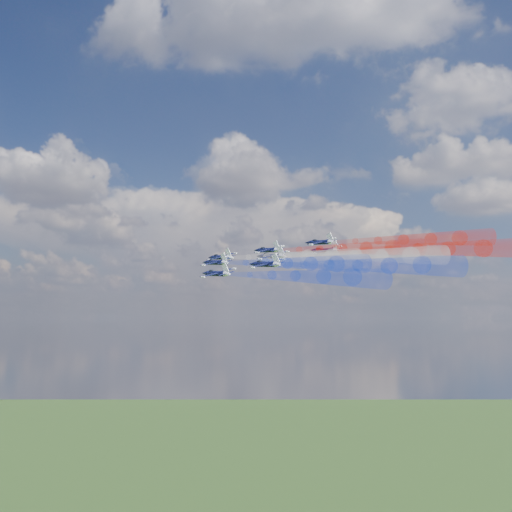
# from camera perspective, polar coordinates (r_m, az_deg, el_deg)

# --- Properties ---
(jet_lead) EXTENTS (15.81, 15.65, 6.62)m
(jet_lead) POSITION_cam_1_polar(r_m,az_deg,el_deg) (174.82, -3.34, -0.12)
(jet_lead) COLOR black
(trail_lead) EXTENTS (38.67, 34.26, 8.52)m
(trail_lead) POSITION_cam_1_polar(r_m,az_deg,el_deg) (152.10, 2.89, -0.09)
(trail_lead) COLOR white
(jet_inner_left) EXTENTS (15.81, 15.65, 6.62)m
(jet_inner_left) POSITION_cam_1_polar(r_m,az_deg,el_deg) (161.32, -3.79, -0.61)
(jet_inner_left) COLOR black
(trail_inner_left) EXTENTS (38.67, 34.26, 8.52)m
(trail_inner_left) POSITION_cam_1_polar(r_m,az_deg,el_deg) (138.53, 2.97, -0.65)
(trail_inner_left) COLOR blue
(jet_inner_right) EXTENTS (15.81, 15.65, 6.62)m
(jet_inner_right) POSITION_cam_1_polar(r_m,az_deg,el_deg) (171.66, 1.11, 0.56)
(jet_inner_right) COLOR black
(trail_inner_right) EXTENTS (38.67, 34.26, 8.52)m
(trail_inner_right) POSITION_cam_1_polar(r_m,az_deg,el_deg) (150.51, 8.09, 0.69)
(trail_inner_right) COLOR red
(jet_outer_left) EXTENTS (15.81, 15.65, 6.62)m
(jet_outer_left) POSITION_cam_1_polar(r_m,az_deg,el_deg) (147.78, -3.72, -1.66)
(jet_outer_left) COLOR black
(trail_outer_left) EXTENTS (38.67, 34.26, 8.52)m
(trail_outer_left) POSITION_cam_1_polar(r_m,az_deg,el_deg) (125.13, 3.79, -1.90)
(trail_outer_left) COLOR blue
(jet_center_third) EXTENTS (15.81, 15.65, 6.62)m
(jet_center_third) POSITION_cam_1_polar(r_m,az_deg,el_deg) (157.94, 1.46, -0.01)
(jet_center_third) COLOR black
(trail_center_third) EXTENTS (38.67, 34.26, 8.52)m
(trail_center_third) POSITION_cam_1_polar(r_m,az_deg,el_deg) (137.03, 9.19, 0.04)
(trail_center_third) COLOR white
(jet_outer_right) EXTENTS (15.81, 15.65, 6.62)m
(jet_outer_right) POSITION_cam_1_polar(r_m,az_deg,el_deg) (171.70, 6.05, 1.29)
(jet_outer_right) COLOR black
(trail_outer_right) EXTENTS (38.67, 34.26, 8.52)m
(trail_outer_right) POSITION_cam_1_polar(r_m,az_deg,el_deg) (152.43, 13.64, 1.50)
(trail_outer_right) COLOR red
(jet_rear_left) EXTENTS (15.81, 15.65, 6.62)m
(jet_rear_left) POSITION_cam_1_polar(r_m,az_deg,el_deg) (142.84, 0.90, -0.78)
(jet_rear_left) COLOR black
(trail_rear_left) EXTENTS (38.67, 34.26, 8.52)m
(trail_rear_left) POSITION_cam_1_polar(r_m,az_deg,el_deg) (121.87, 9.49, -0.85)
(trail_rear_left) COLOR blue
(jet_rear_right) EXTENTS (15.81, 15.65, 6.62)m
(jet_rear_right) POSITION_cam_1_polar(r_m,az_deg,el_deg) (156.46, 6.45, 0.49)
(jet_rear_right) COLOR black
(trail_rear_right) EXTENTS (38.67, 34.26, 8.52)m
(trail_rear_right) POSITION_cam_1_polar(r_m,az_deg,el_deg) (137.50, 14.93, 0.61)
(trail_rear_right) COLOR red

